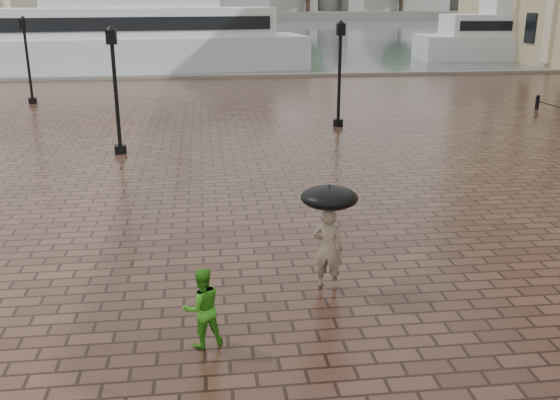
# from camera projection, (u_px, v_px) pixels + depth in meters

# --- Properties ---
(ground) EXTENTS (300.00, 300.00, 0.00)m
(ground) POSITION_uv_depth(u_px,v_px,m) (339.00, 250.00, 14.16)
(ground) COLOR #3C251B
(ground) RESTS_ON ground
(harbour_water) EXTENTS (240.00, 240.00, 0.00)m
(harbour_water) POSITION_uv_depth(u_px,v_px,m) (218.00, 32.00, 100.91)
(harbour_water) COLOR #485158
(harbour_water) RESTS_ON ground
(quay_edge) EXTENTS (80.00, 0.60, 0.30)m
(quay_edge) POSITION_uv_depth(u_px,v_px,m) (243.00, 77.00, 44.34)
(quay_edge) COLOR slate
(quay_edge) RESTS_ON ground
(far_shore) EXTENTS (300.00, 60.00, 2.00)m
(far_shore) POSITION_uv_depth(u_px,v_px,m) (210.00, 14.00, 164.71)
(far_shore) COLOR #4C4C47
(far_shore) RESTS_ON ground
(street_lamps) EXTENTS (15.44, 12.44, 4.40)m
(street_lamps) POSITION_uv_depth(u_px,v_px,m) (154.00, 72.00, 27.31)
(street_lamps) COLOR black
(street_lamps) RESTS_ON ground
(adult_pedestrian) EXTENTS (0.71, 0.60, 1.65)m
(adult_pedestrian) POSITION_uv_depth(u_px,v_px,m) (328.00, 248.00, 12.13)
(adult_pedestrian) COLOR gray
(adult_pedestrian) RESTS_ON ground
(child_pedestrian) EXTENTS (0.79, 0.69, 1.37)m
(child_pedestrian) POSITION_uv_depth(u_px,v_px,m) (202.00, 308.00, 10.12)
(child_pedestrian) COLOR #3B9E1D
(child_pedestrian) RESTS_ON ground
(ferry_near) EXTENTS (27.07, 9.95, 8.67)m
(ferry_near) POSITION_uv_depth(u_px,v_px,m) (133.00, 36.00, 47.30)
(ferry_near) COLOR silver
(ferry_near) RESTS_ON ground
(ferry_far) EXTENTS (22.79, 6.81, 7.38)m
(ferry_far) POSITION_uv_depth(u_px,v_px,m) (544.00, 34.00, 56.15)
(ferry_far) COLOR silver
(ferry_far) RESTS_ON ground
(umbrella) EXTENTS (1.10, 1.10, 1.13)m
(umbrella) POSITION_uv_depth(u_px,v_px,m) (329.00, 198.00, 11.80)
(umbrella) COLOR black
(umbrella) RESTS_ON ground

